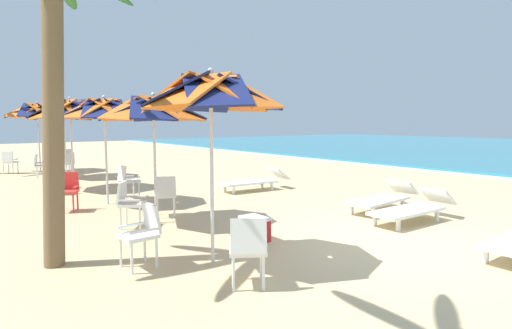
{
  "coord_description": "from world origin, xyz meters",
  "views": [
    {
      "loc": [
        3.91,
        -5.45,
        1.96
      ],
      "look_at": [
        -3.5,
        0.15,
        1.0
      ],
      "focal_mm": 28.45,
      "sensor_mm": 36.0,
      "label": 1
    }
  ],
  "objects_px": {
    "plastic_chair_2": "(165,193)",
    "plastic_chair_7": "(58,172)",
    "plastic_chair_3": "(129,201)",
    "plastic_chair_5": "(127,179)",
    "plastic_chair_8": "(68,162)",
    "plastic_chair_4": "(67,189)",
    "plastic_chair_1": "(248,247)",
    "beach_umbrella_0": "(211,95)",
    "cooler_box": "(255,229)",
    "sun_lounger_2": "(383,198)",
    "palm_tree_1": "(49,57)",
    "plastic_chair_0": "(143,231)",
    "plastic_chair_6": "(53,176)",
    "beach_umbrella_3": "(70,111)",
    "sun_lounger_3": "(255,181)",
    "plastic_chair_9": "(40,164)",
    "beach_umbrella_1": "(154,110)",
    "beach_umbrella_2": "(104,110)",
    "beach_umbrella_5": "(37,111)",
    "plastic_chair_11": "(9,161)",
    "sun_lounger_1": "(413,208)",
    "plastic_chair_10": "(66,158)",
    "beach_umbrella_4": "(63,112)"
  },
  "relations": [
    {
      "from": "plastic_chair_2",
      "to": "plastic_chair_7",
      "type": "distance_m",
      "value": 5.45
    },
    {
      "from": "plastic_chair_3",
      "to": "plastic_chair_5",
      "type": "distance_m",
      "value": 3.12
    },
    {
      "from": "plastic_chair_8",
      "to": "plastic_chair_4",
      "type": "bearing_deg",
      "value": -12.27
    },
    {
      "from": "plastic_chair_1",
      "to": "plastic_chair_5",
      "type": "relative_size",
      "value": 1.0
    },
    {
      "from": "beach_umbrella_0",
      "to": "cooler_box",
      "type": "relative_size",
      "value": 5.39
    },
    {
      "from": "sun_lounger_2",
      "to": "palm_tree_1",
      "type": "distance_m",
      "value": 7.07
    },
    {
      "from": "plastic_chair_0",
      "to": "plastic_chair_2",
      "type": "relative_size",
      "value": 1.0
    },
    {
      "from": "plastic_chair_6",
      "to": "sun_lounger_2",
      "type": "xyz_separation_m",
      "value": [
        6.69,
        5.48,
        -0.22
      ]
    },
    {
      "from": "plastic_chair_2",
      "to": "plastic_chair_1",
      "type": "bearing_deg",
      "value": -10.98
    },
    {
      "from": "plastic_chair_5",
      "to": "beach_umbrella_3",
      "type": "height_order",
      "value": "beach_umbrella_3"
    },
    {
      "from": "palm_tree_1",
      "to": "sun_lounger_3",
      "type": "bearing_deg",
      "value": 119.51
    },
    {
      "from": "plastic_chair_1",
      "to": "plastic_chair_9",
      "type": "bearing_deg",
      "value": -178.8
    },
    {
      "from": "beach_umbrella_0",
      "to": "beach_umbrella_1",
      "type": "bearing_deg",
      "value": 173.61
    },
    {
      "from": "plastic_chair_2",
      "to": "sun_lounger_3",
      "type": "height_order",
      "value": "plastic_chair_2"
    },
    {
      "from": "beach_umbrella_2",
      "to": "plastic_chair_9",
      "type": "bearing_deg",
      "value": -175.55
    },
    {
      "from": "plastic_chair_4",
      "to": "plastic_chair_6",
      "type": "relative_size",
      "value": 1.0
    },
    {
      "from": "plastic_chair_0",
      "to": "plastic_chair_5",
      "type": "height_order",
      "value": "same"
    },
    {
      "from": "beach_umbrella_2",
      "to": "plastic_chair_6",
      "type": "relative_size",
      "value": 3.01
    },
    {
      "from": "beach_umbrella_5",
      "to": "cooler_box",
      "type": "height_order",
      "value": "beach_umbrella_5"
    },
    {
      "from": "beach_umbrella_5",
      "to": "cooler_box",
      "type": "bearing_deg",
      "value": 5.07
    },
    {
      "from": "beach_umbrella_0",
      "to": "plastic_chair_3",
      "type": "xyz_separation_m",
      "value": [
        -2.61,
        -0.25,
        -1.83
      ]
    },
    {
      "from": "plastic_chair_1",
      "to": "sun_lounger_2",
      "type": "xyz_separation_m",
      "value": [
        -1.64,
        4.94,
        -0.22
      ]
    },
    {
      "from": "plastic_chair_1",
      "to": "plastic_chair_11",
      "type": "relative_size",
      "value": 1.0
    },
    {
      "from": "plastic_chair_6",
      "to": "sun_lounger_2",
      "type": "height_order",
      "value": "plastic_chair_6"
    },
    {
      "from": "plastic_chair_0",
      "to": "sun_lounger_2",
      "type": "distance_m",
      "value": 5.67
    },
    {
      "from": "plastic_chair_0",
      "to": "plastic_chair_5",
      "type": "xyz_separation_m",
      "value": [
        -5.13,
        1.6,
        0.0
      ]
    },
    {
      "from": "plastic_chair_3",
      "to": "beach_umbrella_5",
      "type": "bearing_deg",
      "value": 178.8
    },
    {
      "from": "beach_umbrella_3",
      "to": "cooler_box",
      "type": "xyz_separation_m",
      "value": [
        7.43,
        1.13,
        -2.11
      ]
    },
    {
      "from": "beach_umbrella_2",
      "to": "sun_lounger_3",
      "type": "height_order",
      "value": "beach_umbrella_2"
    },
    {
      "from": "beach_umbrella_1",
      "to": "beach_umbrella_3",
      "type": "bearing_deg",
      "value": -176.61
    },
    {
      "from": "plastic_chair_7",
      "to": "sun_lounger_1",
      "type": "relative_size",
      "value": 0.4
    },
    {
      "from": "beach_umbrella_1",
      "to": "plastic_chair_10",
      "type": "xyz_separation_m",
      "value": [
        -10.64,
        0.65,
        -1.7
      ]
    },
    {
      "from": "plastic_chair_8",
      "to": "beach_umbrella_5",
      "type": "bearing_deg",
      "value": -162.45
    },
    {
      "from": "plastic_chair_3",
      "to": "beach_umbrella_2",
      "type": "bearing_deg",
      "value": 171.87
    },
    {
      "from": "cooler_box",
      "to": "beach_umbrella_2",
      "type": "bearing_deg",
      "value": -167.54
    },
    {
      "from": "plastic_chair_0",
      "to": "palm_tree_1",
      "type": "bearing_deg",
      "value": -129.77
    },
    {
      "from": "plastic_chair_6",
      "to": "plastic_chair_11",
      "type": "height_order",
      "value": "same"
    },
    {
      "from": "plastic_chair_4",
      "to": "plastic_chair_0",
      "type": "bearing_deg",
      "value": 0.05
    },
    {
      "from": "plastic_chair_4",
      "to": "palm_tree_1",
      "type": "distance_m",
      "value": 4.41
    },
    {
      "from": "beach_umbrella_5",
      "to": "plastic_chair_11",
      "type": "xyz_separation_m",
      "value": [
        -0.02,
        -1.06,
        -1.91
      ]
    },
    {
      "from": "plastic_chair_0",
      "to": "plastic_chair_2",
      "type": "distance_m",
      "value": 2.97
    },
    {
      "from": "beach_umbrella_3",
      "to": "beach_umbrella_4",
      "type": "height_order",
      "value": "beach_umbrella_4"
    },
    {
      "from": "beach_umbrella_5",
      "to": "plastic_chair_11",
      "type": "height_order",
      "value": "beach_umbrella_5"
    },
    {
      "from": "plastic_chair_4",
      "to": "plastic_chair_11",
      "type": "height_order",
      "value": "same"
    },
    {
      "from": "beach_umbrella_1",
      "to": "plastic_chair_9",
      "type": "relative_size",
      "value": 2.93
    },
    {
      "from": "plastic_chair_6",
      "to": "beach_umbrella_5",
      "type": "distance_m",
      "value": 6.32
    },
    {
      "from": "beach_umbrella_5",
      "to": "plastic_chair_10",
      "type": "distance_m",
      "value": 2.14
    },
    {
      "from": "plastic_chair_1",
      "to": "plastic_chair_3",
      "type": "distance_m",
      "value": 3.62
    },
    {
      "from": "plastic_chair_1",
      "to": "beach_umbrella_2",
      "type": "height_order",
      "value": "beach_umbrella_2"
    },
    {
      "from": "beach_umbrella_4",
      "to": "plastic_chair_2",
      "type": "bearing_deg",
      "value": 1.83
    }
  ]
}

